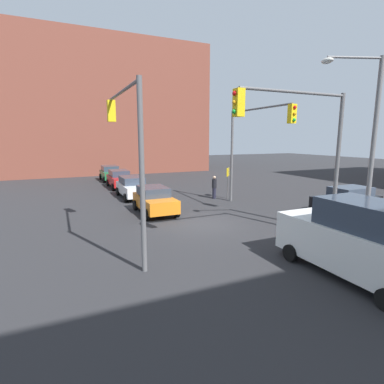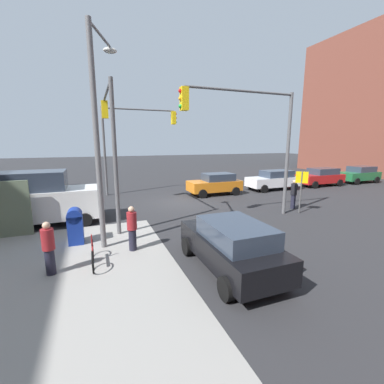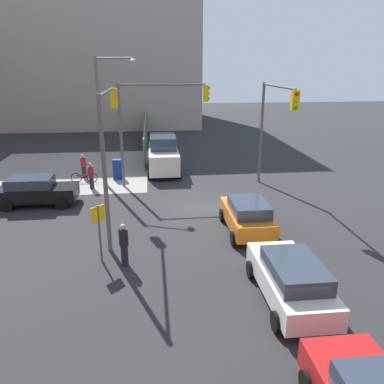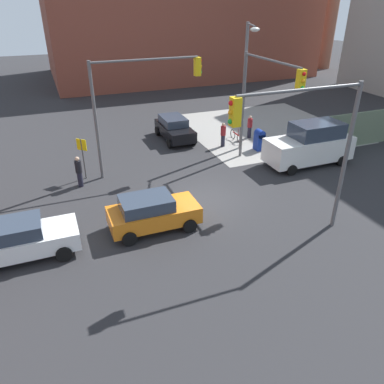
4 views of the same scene
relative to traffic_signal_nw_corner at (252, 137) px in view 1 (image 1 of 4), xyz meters
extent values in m
plane|color=#28282B|center=(2.07, -4.50, -4.68)|extent=(120.00, 120.00, 0.00)
cube|color=brown|center=(-29.93, -5.75, 3.84)|extent=(16.00, 28.00, 17.04)
cylinder|color=#59595B|center=(-2.43, 0.00, -1.43)|extent=(0.18, 0.18, 6.50)
cylinder|color=#59595B|center=(0.53, 0.00, 1.70)|extent=(5.92, 0.12, 0.12)
cube|color=yellow|center=(3.49, 0.00, 1.17)|extent=(0.32, 0.36, 1.00)
sphere|color=red|center=(3.67, 0.00, 1.49)|extent=(0.18, 0.18, 0.18)
sphere|color=orange|center=(3.67, 0.00, 1.17)|extent=(0.18, 0.18, 0.18)
sphere|color=green|center=(3.67, 0.00, 0.85)|extent=(0.18, 0.18, 0.18)
cylinder|color=#59595B|center=(6.57, -9.00, -1.43)|extent=(0.18, 0.18, 6.50)
cylinder|color=#59595B|center=(3.89, -9.00, 1.70)|extent=(5.37, 0.12, 0.12)
cube|color=yellow|center=(1.20, -9.00, 1.17)|extent=(0.32, 0.36, 1.00)
sphere|color=red|center=(1.02, -9.00, 1.49)|extent=(0.18, 0.18, 0.18)
sphere|color=orange|center=(1.02, -9.00, 1.17)|extent=(0.18, 0.18, 0.18)
sphere|color=green|center=(1.02, -9.00, 0.85)|extent=(0.18, 0.18, 0.18)
cylinder|color=#59595B|center=(6.57, 0.00, -1.43)|extent=(0.18, 0.18, 6.50)
cylinder|color=#59595B|center=(6.57, -2.66, 1.70)|extent=(0.12, 5.32, 0.12)
cube|color=yellow|center=(6.57, -5.32, 1.17)|extent=(0.36, 0.32, 1.00)
sphere|color=red|center=(6.57, -5.50, 1.49)|extent=(0.18, 0.18, 0.18)
sphere|color=orange|center=(6.57, -5.50, 1.17)|extent=(0.18, 0.18, 0.18)
sphere|color=green|center=(6.57, -5.50, 0.85)|extent=(0.18, 0.18, 0.18)
cylinder|color=slate|center=(7.27, 1.30, -0.68)|extent=(0.20, 0.20, 8.00)
cylinder|color=slate|center=(6.86, 0.17, 3.22)|extent=(0.91, 2.29, 0.10)
ellipsoid|color=silver|center=(6.45, -0.96, 3.07)|extent=(0.56, 0.36, 0.24)
cylinder|color=#4C4C4C|center=(-3.33, 0.25, -3.48)|extent=(0.08, 0.08, 2.40)
cube|color=yellow|center=(-3.33, 0.25, -2.63)|extent=(0.48, 0.48, 0.64)
cube|color=navy|center=(8.27, 0.50, -4.10)|extent=(0.56, 0.64, 1.15)
cylinder|color=navy|center=(8.27, 0.50, -3.53)|extent=(0.56, 0.64, 0.56)
cube|color=orange|center=(-1.13, -6.23, -3.98)|extent=(4.00, 1.80, 0.75)
cube|color=#2D3847|center=(-1.45, -6.23, -3.33)|extent=(2.24, 1.58, 0.55)
cylinder|color=black|center=(0.23, -5.33, -4.36)|extent=(0.64, 0.22, 0.64)
cylinder|color=black|center=(0.23, -7.13, -4.36)|extent=(0.64, 0.22, 0.64)
cylinder|color=black|center=(-2.49, -5.33, -4.36)|extent=(0.64, 0.22, 0.64)
cylinder|color=black|center=(-2.49, -7.13, -4.36)|extent=(0.64, 0.22, 0.64)
cube|color=#B21919|center=(-11.91, -6.31, -3.98)|extent=(4.34, 1.80, 0.75)
cube|color=#2D3847|center=(-12.26, -6.31, -3.33)|extent=(2.43, 1.58, 0.55)
cylinder|color=black|center=(-10.44, -5.41, -4.36)|extent=(0.64, 0.22, 0.64)
cylinder|color=black|center=(-10.44, -7.21, -4.36)|extent=(0.64, 0.22, 0.64)
cylinder|color=black|center=(-13.39, -5.41, -4.36)|extent=(0.64, 0.22, 0.64)
cylinder|color=black|center=(-13.39, -7.21, -4.36)|extent=(0.64, 0.22, 0.64)
cube|color=black|center=(3.62, 4.55, -3.98)|extent=(1.80, 4.24, 0.75)
cube|color=#2D3847|center=(3.62, 4.89, -3.33)|extent=(1.58, 2.37, 0.55)
cylinder|color=black|center=(4.52, 3.11, -4.36)|extent=(0.22, 0.64, 0.64)
cylinder|color=black|center=(2.72, 3.11, -4.36)|extent=(0.22, 0.64, 0.64)
cylinder|color=black|center=(4.52, 5.99, -4.36)|extent=(0.22, 0.64, 0.64)
cylinder|color=black|center=(2.72, 5.99, -4.36)|extent=(0.22, 0.64, 0.64)
cube|color=white|center=(-6.64, -6.31, -3.98)|extent=(4.42, 1.80, 0.75)
cube|color=#2D3847|center=(-7.00, -6.31, -3.33)|extent=(2.48, 1.58, 0.55)
cylinder|color=black|center=(-5.14, -5.41, -4.36)|extent=(0.64, 0.22, 0.64)
cylinder|color=black|center=(-5.14, -7.21, -4.36)|extent=(0.64, 0.22, 0.64)
cylinder|color=black|center=(-8.15, -5.41, -4.36)|extent=(0.64, 0.22, 0.64)
cylinder|color=black|center=(-8.15, -7.21, -4.36)|extent=(0.64, 0.22, 0.64)
cube|color=#1E6638|center=(-17.04, -6.34, -3.98)|extent=(4.06, 1.80, 0.75)
cube|color=#2D3847|center=(-17.37, -6.34, -3.33)|extent=(2.27, 1.58, 0.55)
cylinder|color=black|center=(-15.66, -5.44, -4.36)|extent=(0.64, 0.22, 0.64)
cylinder|color=black|center=(-15.66, -7.24, -4.36)|extent=(0.64, 0.22, 0.64)
cylinder|color=black|center=(-18.42, -5.44, -4.36)|extent=(0.64, 0.22, 0.64)
cylinder|color=black|center=(-18.42, -7.24, -4.36)|extent=(0.64, 0.22, 0.64)
cube|color=white|center=(9.81, -2.70, -3.66)|extent=(5.40, 2.10, 1.40)
cube|color=#2D3847|center=(10.25, -2.70, -2.51)|extent=(3.02, 1.85, 0.90)
cylinder|color=black|center=(7.98, -3.75, -4.36)|extent=(0.64, 0.22, 0.64)
cylinder|color=black|center=(7.98, -1.65, -4.36)|extent=(0.64, 0.22, 0.64)
cylinder|color=maroon|center=(6.27, 2.00, -3.53)|extent=(0.36, 0.36, 0.65)
sphere|color=tan|center=(6.27, 2.00, -3.10)|extent=(0.22, 0.22, 0.22)
cylinder|color=#1E1E2D|center=(6.27, 2.00, -4.27)|extent=(0.28, 0.28, 0.82)
cylinder|color=black|center=(-3.73, -0.70, -3.49)|extent=(0.36, 0.36, 0.67)
sphere|color=tan|center=(-3.73, -0.70, -3.04)|extent=(0.23, 0.23, 0.23)
cylinder|color=#1E1E2D|center=(-3.73, -0.70, -4.25)|extent=(0.28, 0.28, 0.85)
camera|label=1|loc=(16.20, -11.51, -0.11)|focal=28.00mm
camera|label=2|loc=(7.47, 11.19, -0.69)|focal=24.00mm
camera|label=3|loc=(-17.03, -1.93, 2.82)|focal=35.00mm
camera|label=4|loc=(-4.81, -20.18, 4.71)|focal=35.00mm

